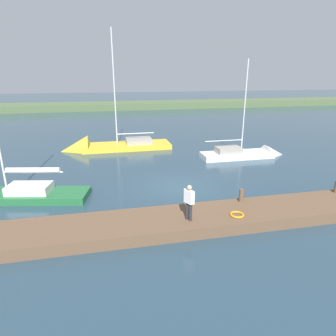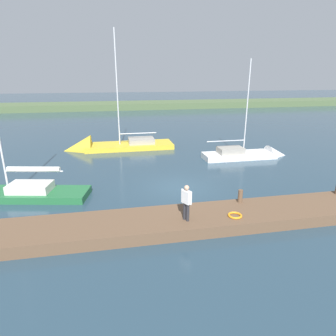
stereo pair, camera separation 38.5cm
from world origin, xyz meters
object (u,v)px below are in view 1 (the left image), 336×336
at_px(mooring_post_near, 241,195).
at_px(life_ring_buoy, 237,215).
at_px(person_on_dock, 189,200).
at_px(sailboat_inner_slip, 0,197).
at_px(sailboat_mid_channel, 104,149).
at_px(sailboat_behind_pier, 248,156).

height_order(mooring_post_near, life_ring_buoy, mooring_post_near).
bearing_deg(person_on_dock, life_ring_buoy, 148.56).
distance_m(mooring_post_near, sailboat_inner_slip, 13.48).
bearing_deg(sailboat_inner_slip, person_on_dock, 160.87).
xyz_separation_m(sailboat_mid_channel, person_on_dock, (-3.67, 15.98, 1.45)).
distance_m(mooring_post_near, person_on_dock, 3.51).
xyz_separation_m(mooring_post_near, sailboat_inner_slip, (12.74, -4.34, -0.78)).
height_order(sailboat_mid_channel, sailboat_behind_pier, sailboat_mid_channel).
relative_size(mooring_post_near, life_ring_buoy, 1.01).
relative_size(life_ring_buoy, sailboat_behind_pier, 0.07).
relative_size(life_ring_buoy, person_on_dock, 0.39).
distance_m(sailboat_behind_pier, person_on_dock, 13.78).
height_order(sailboat_behind_pier, person_on_dock, sailboat_behind_pier).
bearing_deg(life_ring_buoy, mooring_post_near, -121.66).
bearing_deg(mooring_post_near, sailboat_mid_channel, -64.92).
bearing_deg(life_ring_buoy, sailboat_inner_slip, -25.91).
bearing_deg(sailboat_behind_pier, person_on_dock, -128.41).
xyz_separation_m(sailboat_inner_slip, sailboat_mid_channel, (-5.89, -10.31, -0.04)).
bearing_deg(person_on_dock, sailboat_inner_slip, -59.92).
distance_m(life_ring_buoy, sailboat_mid_channel, 17.16).
xyz_separation_m(mooring_post_near, person_on_dock, (3.18, 1.34, 0.63)).
xyz_separation_m(mooring_post_near, life_ring_buoy, (0.88, 1.42, -0.28)).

